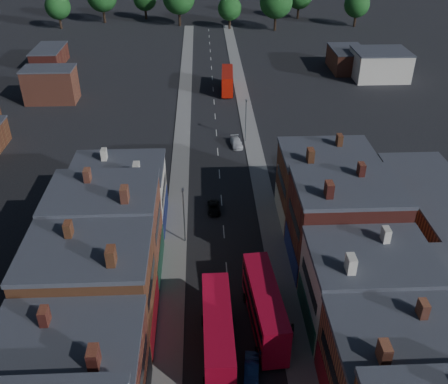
{
  "coord_description": "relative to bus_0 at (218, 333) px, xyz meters",
  "views": [
    {
      "loc": [
        -2.42,
        -23.0,
        40.12
      ],
      "look_at": [
        0.0,
        31.29,
        6.78
      ],
      "focal_mm": 40.0,
      "sensor_mm": 36.0,
      "label": 1
    }
  ],
  "objects": [
    {
      "name": "bus_1",
      "position": [
        5.0,
        3.43,
        -0.04
      ],
      "size": [
        3.77,
        12.23,
        5.2
      ],
      "rotation": [
        0.0,
        0.0,
        0.08
      ],
      "color": "red",
      "rests_on": "ground"
    },
    {
      "name": "pavement_west",
      "position": [
        -5.0,
        38.68,
        -2.79
      ],
      "size": [
        3.0,
        200.0,
        0.12
      ],
      "primitive_type": "cube",
      "color": "gray",
      "rests_on": "ground"
    },
    {
      "name": "bus_2",
      "position": [
        4.73,
        75.3,
        -0.31
      ],
      "size": [
        3.16,
        11.01,
        4.71
      ],
      "rotation": [
        0.0,
        0.0,
        -0.05
      ],
      "color": "#B21507",
      "rests_on": "ground"
    },
    {
      "name": "car_3",
      "position": [
        4.95,
        46.93,
        -2.19
      ],
      "size": [
        2.31,
        4.69,
        1.31
      ],
      "primitive_type": "imported",
      "rotation": [
        0.0,
        0.0,
        0.11
      ],
      "color": "white",
      "rests_on": "ground"
    },
    {
      "name": "ped_3",
      "position": [
        7.75,
        1.77,
        -1.82
      ],
      "size": [
        0.65,
        1.13,
        1.81
      ],
      "primitive_type": "imported",
      "rotation": [
        0.0,
        0.0,
        1.41
      ],
      "color": "#524F46",
      "rests_on": "pavement_east"
    },
    {
      "name": "bus_0",
      "position": [
        0.0,
        0.0,
        0.0
      ],
      "size": [
        3.22,
        12.25,
        5.28
      ],
      "rotation": [
        0.0,
        0.0,
        0.01
      ],
      "color": "red",
      "rests_on": "ground"
    },
    {
      "name": "car_2",
      "position": [
        0.3,
        25.85,
        -2.3
      ],
      "size": [
        1.86,
        3.95,
        1.09
      ],
      "primitive_type": "imported",
      "rotation": [
        0.0,
        0.0,
        0.01
      ],
      "color": "black",
      "rests_on": "ground"
    },
    {
      "name": "pavement_east",
      "position": [
        8.0,
        38.68,
        -2.79
      ],
      "size": [
        3.0,
        200.0,
        0.12
      ],
      "primitive_type": "cube",
      "color": "gray",
      "rests_on": "ground"
    },
    {
      "name": "lamp_post_2",
      "position": [
        -3.7,
        18.68,
        1.86
      ],
      "size": [
        0.25,
        0.7,
        8.12
      ],
      "color": "slate",
      "rests_on": "ground"
    },
    {
      "name": "car_1",
      "position": [
        3.13,
        -2.61,
        -2.2
      ],
      "size": [
        1.82,
        4.08,
        1.3
      ],
      "primitive_type": "imported",
      "rotation": [
        0.0,
        0.0,
        -0.12
      ],
      "color": "navy",
      "rests_on": "ground"
    },
    {
      "name": "lamp_post_3",
      "position": [
        6.7,
        48.68,
        1.86
      ],
      "size": [
        0.25,
        0.7,
        8.12
      ],
      "color": "slate",
      "rests_on": "ground"
    }
  ]
}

